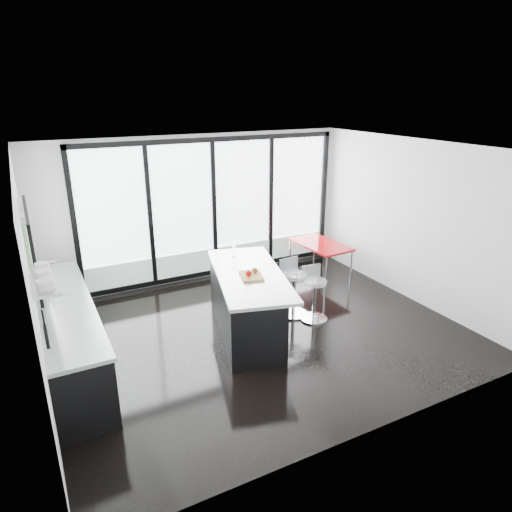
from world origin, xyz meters
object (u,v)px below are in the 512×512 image
island (245,301)px  bar_stool_far (294,294)px  red_table (320,259)px  bar_stool_near (315,300)px

island → bar_stool_far: size_ratio=3.37×
island → red_table: island is taller
bar_stool_near → bar_stool_far: 0.37m
red_table → bar_stool_near: bearing=-127.3°
red_table → island: bearing=-150.7°
island → bar_stool_near: bearing=-11.9°
bar_stool_near → bar_stool_far: size_ratio=0.94×
island → red_table: 2.66m
island → bar_stool_near: island is taller
bar_stool_far → bar_stool_near: bearing=-60.8°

